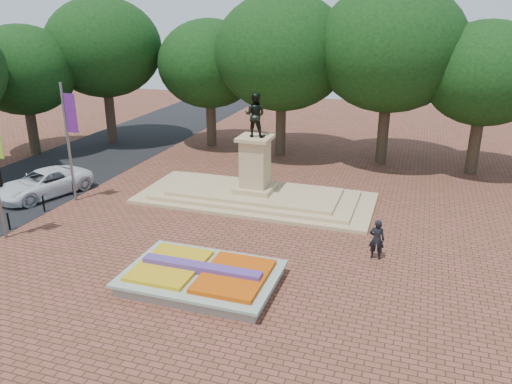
{
  "coord_description": "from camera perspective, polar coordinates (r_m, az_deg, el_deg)",
  "views": [
    {
      "loc": [
        8.91,
        -18.58,
        10.82
      ],
      "look_at": [
        1.52,
        3.62,
        2.2
      ],
      "focal_mm": 35.0,
      "sensor_mm": 36.0,
      "label": 1
    }
  ],
  "objects": [
    {
      "name": "asphalt_street",
      "position": [
        35.28,
        -25.58,
        0.33
      ],
      "size": [
        9.0,
        90.0,
        0.02
      ],
      "primitive_type": "cube",
      "color": "black",
      "rests_on": "ground"
    },
    {
      "name": "pedestrian",
      "position": [
        23.43,
        13.64,
        -5.28
      ],
      "size": [
        0.7,
        0.47,
        1.92
      ],
      "primitive_type": "imported",
      "rotation": [
        0.0,
        0.0,
        3.15
      ],
      "color": "black",
      "rests_on": "ground"
    },
    {
      "name": "tree_row_back",
      "position": [
        37.4,
        8.41,
        13.65
      ],
      "size": [
        44.8,
        8.8,
        10.43
      ],
      "color": "#392B1F",
      "rests_on": "ground"
    },
    {
      "name": "monument",
      "position": [
        29.75,
        -0.11,
        0.71
      ],
      "size": [
        14.0,
        6.0,
        6.4
      ],
      "color": "tan",
      "rests_on": "ground"
    },
    {
      "name": "flower_bed",
      "position": [
        21.12,
        -6.17,
        -9.54
      ],
      "size": [
        6.3,
        4.3,
        0.91
      ],
      "color": "gray",
      "rests_on": "ground"
    },
    {
      "name": "ground",
      "position": [
        23.28,
        -6.43,
        -7.62
      ],
      "size": [
        90.0,
        90.0,
        0.0
      ],
      "primitive_type": "plane",
      "color": "brown",
      "rests_on": "ground"
    },
    {
      "name": "van",
      "position": [
        33.1,
        -23.11,
        0.92
      ],
      "size": [
        4.39,
        6.28,
        1.59
      ],
      "primitive_type": "imported",
      "rotation": [
        0.0,
        0.0,
        -0.34
      ],
      "color": "white",
      "rests_on": "ground"
    }
  ]
}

